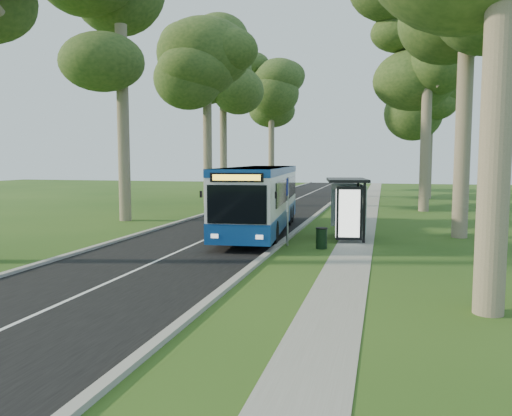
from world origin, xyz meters
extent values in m
plane|color=#244816|center=(0.00, 0.00, 0.00)|extent=(120.00, 120.00, 0.00)
cube|color=black|center=(-3.50, 10.00, 0.01)|extent=(7.00, 100.00, 0.02)
cube|color=#9E9B93|center=(0.00, 10.00, 0.06)|extent=(0.25, 100.00, 0.12)
cube|color=#9E9B93|center=(-7.00, 10.00, 0.06)|extent=(0.25, 100.00, 0.12)
cube|color=white|center=(-3.50, 10.00, 0.02)|extent=(0.12, 100.00, 0.00)
cube|color=gray|center=(3.00, 10.00, 0.01)|extent=(1.50, 100.00, 0.02)
cube|color=white|center=(-1.70, 5.34, 1.77)|extent=(3.62, 12.13, 2.84)
cube|color=navy|center=(-1.70, 5.34, 0.75)|extent=(3.66, 12.16, 0.80)
cube|color=navy|center=(-1.70, 5.34, 3.03)|extent=(3.66, 12.16, 0.32)
cube|color=black|center=(-1.70, -0.65, 1.89)|extent=(2.23, 0.26, 1.44)
cube|color=yellow|center=(-1.70, -0.69, 2.89)|extent=(1.78, 0.19, 0.22)
cube|color=black|center=(-1.70, -0.58, 0.50)|extent=(2.39, 0.35, 0.30)
cylinder|color=black|center=(-2.83, 1.66, 0.52)|extent=(0.38, 1.06, 1.04)
cylinder|color=black|center=(-0.58, 1.66, 0.52)|extent=(0.38, 1.06, 1.04)
cylinder|color=black|center=(-2.83, 8.82, 0.52)|extent=(0.38, 1.06, 1.04)
cylinder|color=black|center=(-0.58, 8.82, 0.52)|extent=(0.38, 1.06, 1.04)
cylinder|color=gray|center=(0.30, 1.88, 1.41)|extent=(0.09, 0.09, 2.83)
cube|color=navy|center=(0.30, 1.88, 2.43)|extent=(0.05, 0.40, 0.70)
cylinder|color=yellow|center=(0.27, 1.88, 2.60)|extent=(0.02, 0.25, 0.25)
cube|color=white|center=(0.30, 1.88, 1.64)|extent=(0.06, 0.34, 0.45)
cube|color=black|center=(3.14, 3.14, 1.29)|extent=(0.12, 0.12, 2.57)
cube|color=black|center=(3.14, 5.77, 1.29)|extent=(0.12, 0.12, 2.57)
cube|color=black|center=(2.50, 4.46, 2.63)|extent=(2.15, 3.36, 0.12)
cube|color=silver|center=(3.22, 4.46, 1.39)|extent=(0.43, 2.60, 2.06)
cube|color=black|center=(2.50, 3.02, 1.29)|extent=(1.09, 0.33, 2.26)
cube|color=white|center=(2.50, 2.93, 1.29)|extent=(0.87, 0.15, 2.01)
cube|color=black|center=(2.81, 4.76, 0.46)|extent=(0.67, 1.89, 0.06)
cylinder|color=black|center=(1.75, 1.54, 0.40)|extent=(0.45, 0.45, 0.80)
cylinder|color=black|center=(1.75, 1.54, 0.82)|extent=(0.48, 0.48, 0.04)
imported|color=white|center=(-8.51, 27.96, 0.85)|extent=(2.80, 5.25, 1.70)
imported|color=#95989C|center=(-9.21, 29.88, 0.67)|extent=(2.21, 4.26, 1.34)
cylinder|color=#7A6B56|center=(-10.50, 8.00, 5.58)|extent=(0.68, 0.68, 11.16)
ellipsoid|color=#28461A|center=(-10.50, 8.00, 11.47)|extent=(5.20, 5.20, 7.65)
cylinder|color=#7A6B56|center=(-9.00, 18.00, 5.48)|extent=(0.67, 0.67, 10.96)
ellipsoid|color=#28461A|center=(-9.00, 18.00, 11.27)|extent=(5.20, 5.20, 7.52)
cylinder|color=#7A6B56|center=(-11.00, 28.00, 5.65)|extent=(0.68, 0.68, 11.30)
ellipsoid|color=#28461A|center=(-11.00, 28.00, 11.62)|extent=(5.20, 5.20, 7.75)
cylinder|color=#7A6B56|center=(-8.50, 38.00, 5.52)|extent=(0.68, 0.68, 11.05)
ellipsoid|color=#28461A|center=(-8.50, 38.00, 11.36)|extent=(5.20, 5.20, 7.58)
cylinder|color=#7A6B56|center=(6.50, -6.00, 5.65)|extent=(0.68, 0.68, 11.31)
cylinder|color=#7A6B56|center=(7.50, 6.00, 5.90)|extent=(0.70, 0.70, 11.80)
cylinder|color=#7A6B56|center=(6.80, 18.00, 5.84)|extent=(0.69, 0.69, 11.67)
ellipsoid|color=#28461A|center=(6.80, 18.00, 12.01)|extent=(5.20, 5.20, 8.01)
cylinder|color=#7A6B56|center=(8.00, 30.00, 4.72)|extent=(0.63, 0.63, 9.43)
ellipsoid|color=#28461A|center=(8.00, 30.00, 9.70)|extent=(5.20, 5.20, 6.47)
camera|label=1|loc=(4.12, -18.16, 3.52)|focal=35.00mm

